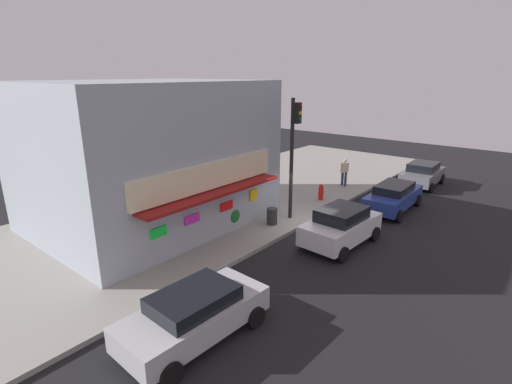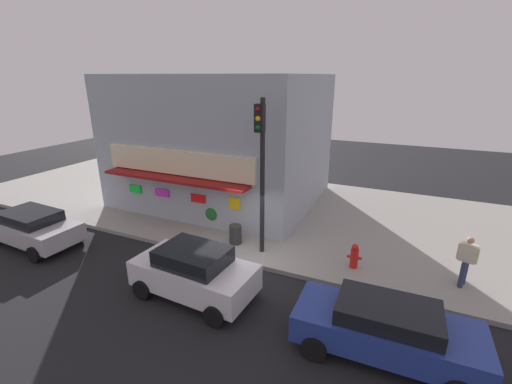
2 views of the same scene
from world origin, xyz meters
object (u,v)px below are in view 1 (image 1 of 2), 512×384
potted_plant_by_doorway (232,216)px  traffic_light (294,144)px  parked_car_white (341,226)px  parked_car_blue (393,196)px  parked_car_grey (422,174)px  parked_car_silver (194,314)px  pedestrian (344,171)px  trash_can (272,216)px  fire_hydrant (321,192)px

potted_plant_by_doorway → traffic_light: bearing=-24.9°
parked_car_white → parked_car_blue: size_ratio=0.89×
potted_plant_by_doorway → parked_car_grey: size_ratio=0.27×
traffic_light → parked_car_silver: (-9.08, -2.96, -3.11)m
traffic_light → pedestrian: size_ratio=3.35×
potted_plant_by_doorway → trash_can: bearing=-32.9°
potted_plant_by_doorway → parked_car_white: parked_car_white is taller
trash_can → potted_plant_by_doorway: (-1.67, 1.08, 0.22)m
parked_car_blue → parked_car_silver: size_ratio=1.04×
fire_hydrant → trash_can: size_ratio=1.17×
potted_plant_by_doorway → parked_car_white: 4.94m
trash_can → pedestrian: 8.20m
fire_hydrant → parked_car_white: size_ratio=0.23×
potted_plant_by_doorway → parked_car_blue: parked_car_blue is taller
traffic_light → potted_plant_by_doorway: 4.48m
potted_plant_by_doorway → parked_car_silver: parked_car_silver is taller
parked_car_silver → trash_can: bearing=22.5°
fire_hydrant → parked_car_white: 5.65m
potted_plant_by_doorway → parked_car_grey: parked_car_grey is taller
traffic_light → pedestrian: (6.91, 0.68, -2.74)m
potted_plant_by_doorway → parked_car_blue: (7.74, -4.65, -0.00)m
potted_plant_by_doorway → parked_car_silver: bearing=-144.9°
traffic_light → parked_car_silver: size_ratio=1.35×
traffic_light → trash_can: 3.57m
trash_can → parked_car_silver: bearing=-157.5°
traffic_light → parked_car_blue: (4.82, -3.29, -3.11)m
fire_hydrant → pedestrian: bearing=5.2°
parked_car_grey → potted_plant_by_doorway: bearing=162.3°
fire_hydrant → parked_car_silver: size_ratio=0.21×
fire_hydrant → potted_plant_by_doorway: bearing=171.2°
potted_plant_by_doorway → parked_car_grey: (13.66, -4.35, 0.01)m
fire_hydrant → parked_car_blue: size_ratio=0.20×
pedestrian → potted_plant_by_doorway: 9.86m
pedestrian → parked_car_white: size_ratio=0.44×
fire_hydrant → parked_car_silver: parked_car_silver is taller
fire_hydrant → parked_car_grey: 8.00m
trash_can → parked_car_silver: parked_car_silver is taller
fire_hydrant → traffic_light: bearing=-174.0°
traffic_light → trash_can: bearing=167.6°
traffic_light → potted_plant_by_doorway: (-2.93, 1.36, -3.11)m
trash_can → parked_car_silver: (-7.82, -3.24, 0.21)m
traffic_light → parked_car_white: traffic_light is taller
pedestrian → parked_car_silver: bearing=-167.2°
parked_car_grey → parked_car_blue: bearing=-177.2°
fire_hydrant → potted_plant_by_doorway: potted_plant_by_doorway is taller
parked_car_grey → parked_car_white: 11.66m
pedestrian → parked_car_white: pedestrian is taller
trash_can → parked_car_blue: size_ratio=0.17×
parked_car_silver → parked_car_white: bearing=-1.4°
fire_hydrant → parked_car_silver: (-12.56, -3.33, 0.16)m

